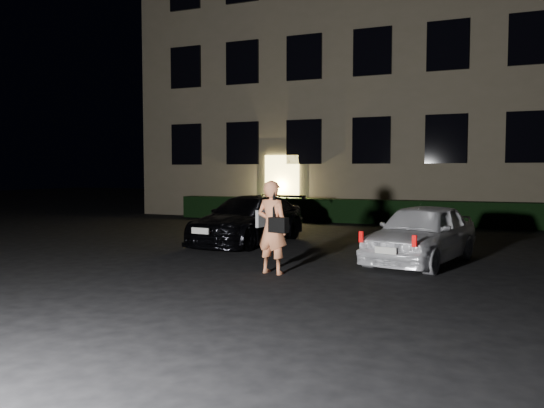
% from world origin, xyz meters
% --- Properties ---
extents(ground, '(80.00, 80.00, 0.00)m').
position_xyz_m(ground, '(0.00, 0.00, 0.00)').
color(ground, black).
rests_on(ground, ground).
extents(building, '(20.00, 8.11, 12.00)m').
position_xyz_m(building, '(-0.00, 14.99, 6.00)').
color(building, '#706650').
rests_on(building, ground).
extents(hedge, '(15.00, 0.70, 0.85)m').
position_xyz_m(hedge, '(0.00, 10.50, 0.42)').
color(hedge, black).
rests_on(hedge, ground).
extents(sedan, '(2.10, 4.39, 1.22)m').
position_xyz_m(sedan, '(-1.82, 4.05, 0.61)').
color(sedan, black).
rests_on(sedan, ground).
extents(hatch, '(2.27, 3.82, 1.22)m').
position_xyz_m(hatch, '(2.70, 2.63, 0.61)').
color(hatch, white).
rests_on(hatch, ground).
extents(man, '(0.71, 0.53, 1.70)m').
position_xyz_m(man, '(0.31, 0.41, 0.85)').
color(man, '#FF945F').
rests_on(man, ground).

